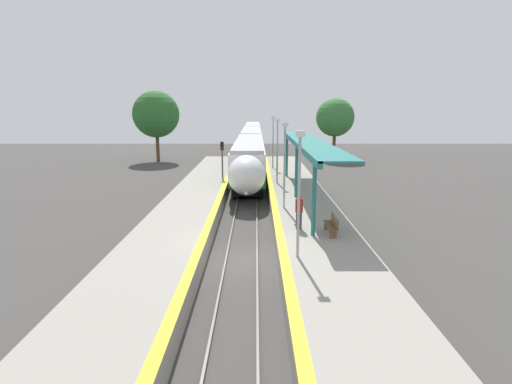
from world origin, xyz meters
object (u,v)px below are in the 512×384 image
lamppost_farthest (275,138)px  lamppost_mid (286,159)px  train (253,142)px  person_waiting (301,211)px  railway_signal (224,160)px  lamppost_near (301,186)px  lamppost_far (279,146)px  platform_bench (334,224)px

lamppost_farthest → lamppost_mid: bearing=-90.0°
train → person_waiting: size_ratio=33.80×
railway_signal → lamppost_near: lamppost_near is taller
train → lamppost_near: lamppost_near is taller
lamppost_far → lamppost_mid: bearing=-90.0°
lamppost_far → person_waiting: bearing=-88.0°
lamppost_mid → lamppost_far: same height
train → lamppost_mid: (2.37, -32.51, 1.71)m
railway_signal → lamppost_near: size_ratio=0.79×
lamppost_near → railway_signal: bearing=103.9°
person_waiting → lamppost_farthest: bearing=91.2°
train → platform_bench: size_ratio=33.75×
lamppost_mid → lamppost_far: size_ratio=1.00×
train → railway_signal: railway_signal is taller
lamppost_near → lamppost_mid: same height
lamppost_farthest → platform_bench: bearing=-84.8°
train → lamppost_mid: lamppost_mid is taller
platform_bench → lamppost_farthest: 21.78m
person_waiting → railway_signal: size_ratio=0.44×
lamppost_mid → lamppost_far: bearing=90.0°
train → lamppost_farthest: bearing=-81.6°
person_waiting → lamppost_farthest: 20.81m
lamppost_far → railway_signal: bearing=154.1°
railway_signal → lamppost_farthest: 7.65m
train → lamppost_mid: size_ratio=11.77×
platform_bench → railway_signal: 16.97m
railway_signal → lamppost_farthest: bearing=52.3°
person_waiting → lamppost_mid: 4.82m
person_waiting → lamppost_mid: size_ratio=0.35×
railway_signal → lamppost_far: lamppost_far is taller
railway_signal → lamppost_mid: (4.60, -10.41, 1.40)m
lamppost_farthest → railway_signal: bearing=-127.7°
train → lamppost_near: (2.37, -40.69, 1.71)m
lamppost_near → lamppost_mid: size_ratio=1.00×
platform_bench → lamppost_near: (-1.97, -2.98, 2.47)m
lamppost_near → lamppost_far: size_ratio=1.00×
platform_bench → railway_signal: bearing=112.8°
platform_bench → lamppost_near: bearing=-123.5°
train → lamppost_far: (2.37, -24.34, 1.71)m
platform_bench → lamppost_far: lamppost_far is taller
lamppost_mid → lamppost_far: (0.00, 8.18, 0.00)m
platform_bench → person_waiting: 1.80m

